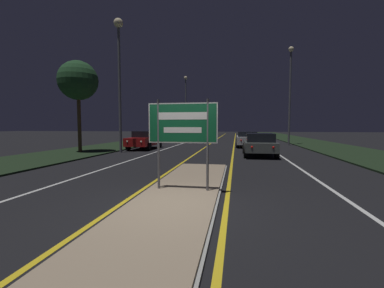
% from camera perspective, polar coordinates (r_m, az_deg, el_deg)
% --- Properties ---
extents(ground_plane, '(160.00, 160.00, 0.00)m').
position_cam_1_polar(ground_plane, '(6.01, -4.74, -13.95)').
color(ground_plane, black).
extents(median_island, '(2.10, 9.72, 0.10)m').
position_cam_1_polar(median_island, '(7.24, -2.06, -10.49)').
color(median_island, '#999993').
rests_on(median_island, ground_plane).
extents(verge_left, '(5.00, 100.00, 0.08)m').
position_cam_1_polar(verge_left, '(27.84, -13.35, 0.16)').
color(verge_left, black).
rests_on(verge_left, ground_plane).
extents(verge_right, '(5.00, 100.00, 0.08)m').
position_cam_1_polar(verge_right, '(26.83, 27.27, -0.32)').
color(verge_right, black).
rests_on(verge_right, ground_plane).
extents(centre_line_yellow_left, '(0.12, 70.00, 0.01)m').
position_cam_1_polar(centre_line_yellow_left, '(30.71, 4.80, 0.54)').
color(centre_line_yellow_left, gold).
rests_on(centre_line_yellow_left, ground_plane).
extents(centre_line_yellow_right, '(0.12, 70.00, 0.01)m').
position_cam_1_polar(centre_line_yellow_right, '(30.59, 9.42, 0.48)').
color(centre_line_yellow_right, gold).
rests_on(centre_line_yellow_right, ground_plane).
extents(lane_line_white_left, '(0.12, 70.00, 0.01)m').
position_cam_1_polar(lane_line_white_left, '(31.11, -0.64, 0.59)').
color(lane_line_white_left, silver).
rests_on(lane_line_white_left, ground_plane).
extents(lane_line_white_right, '(0.12, 70.00, 0.01)m').
position_cam_1_polar(lane_line_white_right, '(30.71, 14.96, 0.42)').
color(lane_line_white_right, silver).
rests_on(lane_line_white_right, ground_plane).
extents(edge_line_white_left, '(0.10, 70.00, 0.01)m').
position_cam_1_polar(edge_line_white_left, '(31.79, -5.97, 0.65)').
color(edge_line_white_left, silver).
rests_on(edge_line_white_left, ground_plane).
extents(edge_line_white_right, '(0.10, 70.00, 0.01)m').
position_cam_1_polar(edge_line_white_right, '(31.12, 20.47, 0.34)').
color(edge_line_white_right, silver).
rests_on(edge_line_white_right, ground_plane).
extents(highway_sign, '(1.91, 0.07, 2.48)m').
position_cam_1_polar(highway_sign, '(7.00, -2.11, 3.81)').
color(highway_sign, '#56565B').
rests_on(highway_sign, median_island).
extents(streetlight_left_near, '(0.64, 0.64, 9.18)m').
position_cam_1_polar(streetlight_left_near, '(19.25, -15.90, 17.89)').
color(streetlight_left_near, '#56565B').
rests_on(streetlight_left_near, ground_plane).
extents(streetlight_left_far, '(0.52, 0.52, 9.37)m').
position_cam_1_polar(streetlight_left_far, '(39.47, -1.41, 9.99)').
color(streetlight_left_far, '#56565B').
rests_on(streetlight_left_far, ground_plane).
extents(streetlight_right_near, '(0.50, 0.50, 9.35)m').
position_cam_1_polar(streetlight_right_near, '(26.73, 20.98, 12.37)').
color(streetlight_right_near, '#56565B').
rests_on(streetlight_right_near, ground_plane).
extents(car_receding_0, '(1.97, 4.17, 1.41)m').
position_cam_1_polar(car_receding_0, '(16.45, 14.75, 0.05)').
color(car_receding_0, '#4C514C').
rests_on(car_receding_0, ground_plane).
extents(car_receding_1, '(1.93, 4.82, 1.37)m').
position_cam_1_polar(car_receding_1, '(23.54, 12.10, 1.18)').
color(car_receding_1, '#B7B7BC').
rests_on(car_receding_1, ground_plane).
extents(car_approaching_0, '(1.87, 4.49, 1.45)m').
position_cam_1_polar(car_approaching_0, '(21.25, -10.39, 1.01)').
color(car_approaching_0, maroon).
rests_on(car_approaching_0, ground_plane).
extents(roadside_palm_left, '(2.63, 2.63, 6.17)m').
position_cam_1_polar(roadside_palm_left, '(19.45, -24.00, 12.67)').
color(roadside_palm_left, '#4C3823').
rests_on(roadside_palm_left, verge_left).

